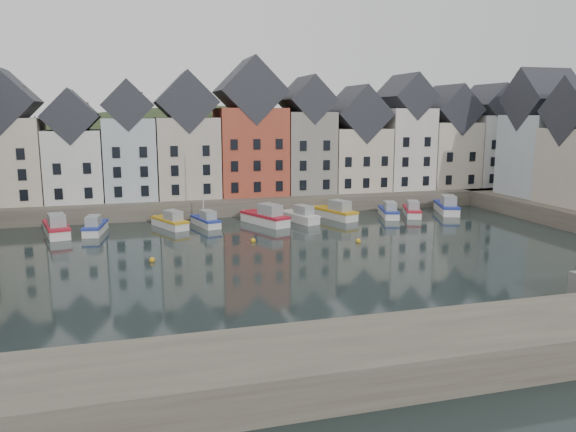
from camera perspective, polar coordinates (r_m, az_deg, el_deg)
name	(u,v)px	position (r m, az deg, el deg)	size (l,w,h in m)	color
ground	(317,259)	(49.50, 2.98, -4.37)	(260.00, 260.00, 0.00)	black
far_quay	(247,199)	(77.74, -4.15, 1.77)	(90.00, 16.00, 2.00)	#52493F
near_wall	(265,371)	(26.58, -2.35, -15.45)	(50.00, 6.00, 2.00)	#52493F
hillside	(221,278)	(106.92, -6.86, -6.32)	(153.60, 70.40, 64.00)	#20341A
far_terrace	(273,142)	(75.73, -1.52, 7.55)	(72.37, 8.16, 17.78)	beige
mooring_buoys	(259,247)	(53.38, -2.95, -3.11)	(20.50, 5.50, 0.50)	gold
boat_a	(57,228)	(63.52, -22.46, -1.14)	(3.55, 7.11, 2.61)	silver
boat_b	(95,227)	(63.25, -19.01, -1.08)	(2.56, 5.93, 2.20)	silver
boat_c	(170,222)	(64.00, -11.85, -0.59)	(3.98, 6.07, 2.24)	silver
boat_d	(206,220)	(64.24, -8.33, -0.43)	(3.01, 5.64, 10.30)	silver
boat_e	(266,218)	(64.60, -2.27, -0.15)	(4.77, 7.28, 2.68)	silver
boat_f	(300,216)	(66.06, 1.23, -0.02)	(3.69, 6.17, 2.26)	silver
boat_g	(336,212)	(68.37, 4.86, 0.37)	(4.12, 6.94, 2.55)	silver
boat_h	(389,212)	(70.40, 10.21, 0.44)	(3.27, 5.95, 2.18)	silver
boat_i	(412,211)	(71.65, 12.50, 0.53)	(3.73, 5.94, 2.18)	silver
boat_j	(447,207)	(74.82, 15.82, 0.89)	(4.30, 7.14, 2.62)	silver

